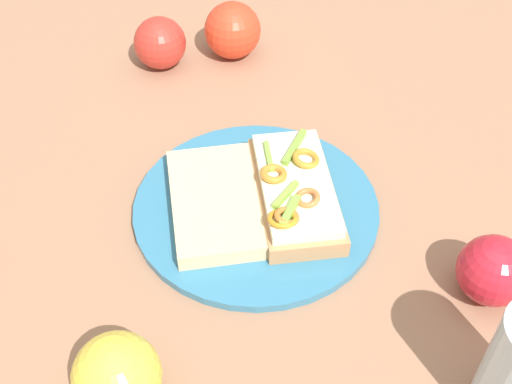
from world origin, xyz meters
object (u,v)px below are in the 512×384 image
object	(u,v)px
apple_3	(117,376)
plate	(256,208)
apple_1	(160,43)
sandwich	(295,190)
apple_2	(493,270)
apple_4	(233,30)
bread_slice_side	(216,202)

from	to	relation	value
apple_3	plate	bearing A→B (deg)	-174.21
apple_1	sandwich	bearing A→B (deg)	65.58
plate	apple_2	distance (m)	0.26
apple_1	apple_3	distance (m)	0.51
sandwich	apple_1	xyz separation A→B (m)	(-0.14, -0.30, 0.01)
apple_1	apple_4	bearing A→B (deg)	137.95
apple_3	apple_4	xyz separation A→B (m)	(-0.50, -0.22, 0.00)
apple_2	apple_4	size ratio (longest dim) A/B	0.89
bread_slice_side	apple_2	world-z (taller)	apple_2
bread_slice_side	apple_1	world-z (taller)	apple_1
sandwich	apple_1	world-z (taller)	apple_1
plate	sandwich	world-z (taller)	sandwich
apple_3	apple_4	distance (m)	0.54
sandwich	bread_slice_side	size ratio (longest dim) A/B	1.14
plate	apple_1	xyz separation A→B (m)	(-0.16, -0.27, 0.03)
apple_2	apple_4	xyz separation A→B (m)	(-0.21, -0.45, 0.00)
sandwich	apple_4	distance (m)	0.31
plate	apple_3	distance (m)	0.26
bread_slice_side	apple_3	xyz separation A→B (m)	(0.23, 0.06, 0.02)
sandwich	plate	bearing A→B (deg)	-91.24
apple_4	apple_3	bearing A→B (deg)	24.28
apple_1	apple_2	distance (m)	0.54
bread_slice_side	apple_3	distance (m)	0.23
plate	apple_1	bearing A→B (deg)	-121.54
apple_2	apple_3	size ratio (longest dim) A/B	0.92
apple_3	apple_1	bearing A→B (deg)	-144.99
apple_4	bread_slice_side	bearing A→B (deg)	31.35
apple_3	apple_4	bearing A→B (deg)	-155.72
apple_2	apple_3	world-z (taller)	apple_3
plate	apple_2	bearing A→B (deg)	97.31
apple_2	apple_3	distance (m)	0.37
sandwich	apple_2	distance (m)	0.22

